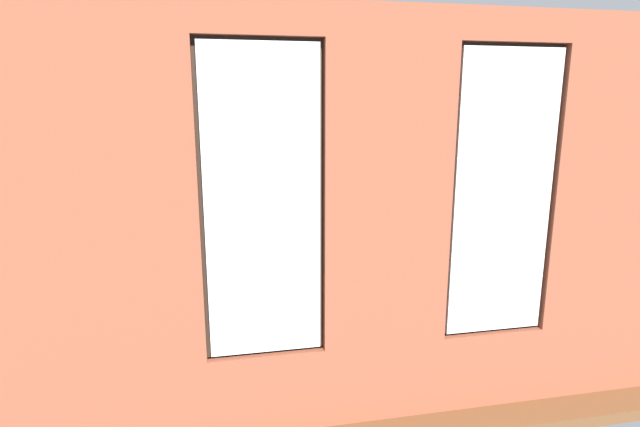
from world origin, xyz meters
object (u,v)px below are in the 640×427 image
(coffee_table, at_px, (298,257))
(potted_plant_foreground_right, at_px, (130,230))
(candle_jar, at_px, (321,245))
(potted_plant_by_left_couch, at_px, (434,236))
(potted_plant_near_tv, at_px, (115,286))
(cup_ceramic, at_px, (270,255))
(couch_by_window, at_px, (311,344))
(remote_gray, at_px, (297,253))
(table_plant_small, at_px, (306,247))
(papasan_chair, at_px, (287,232))
(couch_left, at_px, (508,265))
(tv_flatscreen, at_px, (80,231))
(media_console, at_px, (86,283))
(remote_black, at_px, (285,252))
(potted_plant_beside_window_right, at_px, (182,344))

(coffee_table, xyz_separation_m, potted_plant_foreground_right, (2.40, -1.42, 0.16))
(candle_jar, height_order, potted_plant_by_left_couch, potted_plant_by_left_couch)
(candle_jar, bearing_deg, potted_plant_near_tv, 27.10)
(cup_ceramic, bearing_deg, couch_by_window, 93.11)
(couch_by_window, bearing_deg, potted_plant_near_tv, -34.24)
(cup_ceramic, height_order, remote_gray, cup_ceramic)
(coffee_table, xyz_separation_m, table_plant_small, (-0.10, 0.11, 0.17))
(papasan_chair, relative_size, potted_plant_near_tv, 1.22)
(couch_left, xyz_separation_m, papasan_chair, (2.72, -1.89, 0.10))
(couch_by_window, distance_m, table_plant_small, 2.35)
(coffee_table, bearing_deg, papasan_chair, -90.45)
(couch_by_window, relative_size, coffee_table, 1.42)
(potted_plant_near_tv, bearing_deg, tv_flatscreen, -61.14)
(couch_left, height_order, remote_gray, couch_left)
(media_console, distance_m, potted_plant_foreground_right, 1.62)
(couch_by_window, distance_m, papasan_chair, 3.58)
(couch_left, xyz_separation_m, tv_flatscreen, (5.42, -0.60, 0.59))
(tv_flatscreen, bearing_deg, media_console, 90.00)
(papasan_chair, relative_size, potted_plant_by_left_couch, 1.88)
(potted_plant_by_left_couch, height_order, potted_plant_foreground_right, potted_plant_foreground_right)
(remote_gray, bearing_deg, candle_jar, -51.19)
(table_plant_small, relative_size, potted_plant_by_left_couch, 0.41)
(remote_gray, distance_m, tv_flatscreen, 2.74)
(potted_plant_foreground_right, bearing_deg, media_console, 79.41)
(media_console, bearing_deg, remote_black, -174.50)
(potted_plant_by_left_couch, bearing_deg, couch_by_window, 50.57)
(media_console, height_order, potted_plant_foreground_right, potted_plant_foreground_right)
(remote_black, relative_size, potted_plant_near_tv, 0.20)
(potted_plant_foreground_right, bearing_deg, coffee_table, 149.34)
(cup_ceramic, distance_m, remote_black, 0.31)
(couch_left, distance_m, potted_plant_near_tv, 4.89)
(coffee_table, xyz_separation_m, remote_gray, (0.00, 0.00, 0.07))
(remote_gray, xyz_separation_m, potted_plant_near_tv, (2.14, 1.14, 0.10))
(remote_gray, bearing_deg, potted_plant_beside_window_right, 169.95)
(media_console, bearing_deg, papasan_chair, -154.48)
(candle_jar, xyz_separation_m, potted_plant_foreground_right, (2.75, -1.29, 0.04))
(couch_by_window, height_order, tv_flatscreen, tv_flatscreen)
(potted_plant_foreground_right, bearing_deg, couch_left, 157.07)
(papasan_chair, xyz_separation_m, potted_plant_by_left_couch, (-2.32, 0.42, -0.07))
(cup_ceramic, height_order, potted_plant_near_tv, potted_plant_near_tv)
(tv_flatscreen, bearing_deg, potted_plant_near_tv, 118.86)
(tv_flatscreen, bearing_deg, remote_gray, -176.88)
(cup_ceramic, relative_size, table_plant_small, 0.36)
(papasan_chair, xyz_separation_m, potted_plant_near_tv, (2.15, 2.28, 0.11))
(couch_left, relative_size, media_console, 1.90)
(table_plant_small, relative_size, tv_flatscreen, 0.18)
(cup_ceramic, distance_m, remote_gray, 0.40)
(table_plant_small, bearing_deg, media_console, 0.75)
(candle_jar, bearing_deg, cup_ceramic, 18.37)
(coffee_table, bearing_deg, remote_black, -30.44)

